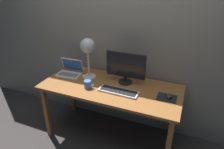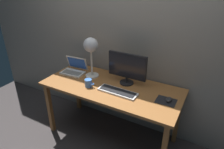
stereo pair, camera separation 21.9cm
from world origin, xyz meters
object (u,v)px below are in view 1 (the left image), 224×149
object	(u,v)px
monitor	(126,67)
coffee_mug	(88,84)
mouse	(169,96)
keyboard_main	(118,91)
laptop	(70,70)
desk_lamp	(88,49)

from	to	relation	value
monitor	coffee_mug	world-z (taller)	monitor
mouse	keyboard_main	bearing A→B (deg)	-168.68
laptop	desk_lamp	world-z (taller)	desk_lamp
laptop	coffee_mug	size ratio (longest dim) A/B	2.65
monitor	laptop	world-z (taller)	monitor
keyboard_main	laptop	size ratio (longest dim) A/B	1.43
laptop	coffee_mug	world-z (taller)	laptop
coffee_mug	keyboard_main	bearing A→B (deg)	6.78
mouse	monitor	bearing A→B (deg)	166.14
keyboard_main	coffee_mug	distance (m)	0.36
keyboard_main	coffee_mug	size ratio (longest dim) A/B	3.79
laptop	mouse	distance (m)	1.26
monitor	mouse	world-z (taller)	monitor
keyboard_main	mouse	xyz separation A→B (m)	(0.53, 0.11, 0.01)
monitor	laptop	bearing A→B (deg)	-175.96
monitor	mouse	bearing A→B (deg)	-13.86
monitor	keyboard_main	world-z (taller)	monitor
monitor	coffee_mug	size ratio (longest dim) A/B	3.95
keyboard_main	laptop	distance (m)	0.75
coffee_mug	desk_lamp	bearing A→B (deg)	115.08
monitor	mouse	xyz separation A→B (m)	(0.53, -0.13, -0.19)
keyboard_main	desk_lamp	distance (m)	0.62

